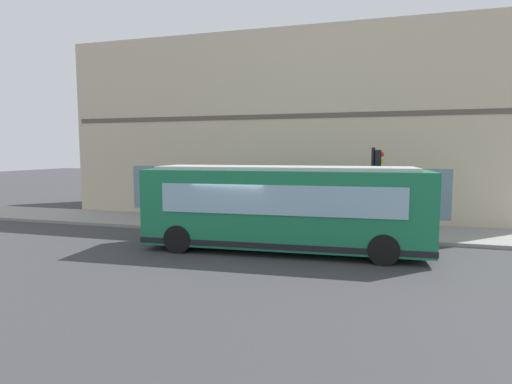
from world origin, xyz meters
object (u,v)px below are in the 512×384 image
traffic_light_near_corner (376,175)px  newspaper_vending_box (244,212)px  fire_hydrant (382,222)px  pedestrian_near_hydrant (170,201)px  pedestrian_walking_along_curb (353,206)px  city_bus_nearside (283,208)px  pedestrian_near_building_entrance (160,197)px

traffic_light_near_corner → newspaper_vending_box: (1.95, 6.16, -2.07)m
fire_hydrant → newspaper_vending_box: newspaper_vending_box is taller
pedestrian_near_hydrant → traffic_light_near_corner: bearing=-95.0°
pedestrian_walking_along_curb → newspaper_vending_box: 5.25m
city_bus_nearside → fire_hydrant: 5.63m
newspaper_vending_box → pedestrian_walking_along_curb: bearing=-82.1°
pedestrian_near_building_entrance → pedestrian_near_hydrant: size_ratio=0.93×
city_bus_nearside → newspaper_vending_box: bearing=32.1°
traffic_light_near_corner → pedestrian_walking_along_curb: bearing=20.1°
city_bus_nearside → pedestrian_walking_along_curb: size_ratio=6.55×
city_bus_nearside → fire_hydrant: city_bus_nearside is taller
fire_hydrant → pedestrian_near_building_entrance: pedestrian_near_building_entrance is taller
city_bus_nearside → fire_hydrant: size_ratio=13.72×
city_bus_nearside → pedestrian_near_hydrant: 7.31m
traffic_light_near_corner → fire_hydrant: traffic_light_near_corner is taller
traffic_light_near_corner → pedestrian_walking_along_curb: (2.67, 0.98, -1.64)m
fire_hydrant → pedestrian_near_hydrant: bearing=93.9°
traffic_light_near_corner → fire_hydrant: size_ratio=4.88×
pedestrian_near_hydrant → newspaper_vending_box: size_ratio=2.01×
city_bus_nearside → pedestrian_near_hydrant: (3.55, 6.38, -0.35)m
pedestrian_near_hydrant → pedestrian_walking_along_curb: bearing=-78.0°
fire_hydrant → city_bus_nearside: bearing=139.9°
traffic_light_near_corner → newspaper_vending_box: size_ratio=4.01×
traffic_light_near_corner → fire_hydrant: bearing=-12.6°
city_bus_nearside → newspaper_vending_box: (4.66, 2.93, -0.95)m
pedestrian_walking_along_curb → fire_hydrant: bearing=-131.2°
pedestrian_near_hydrant → pedestrian_near_building_entrance: bearing=41.2°
fire_hydrant → pedestrian_near_building_entrance: bearing=84.4°
pedestrian_near_building_entrance → pedestrian_near_hydrant: bearing=-138.8°
pedestrian_near_hydrant → fire_hydrant: bearing=-86.1°
pedestrian_near_building_entrance → newspaper_vending_box: (-0.70, -5.03, -0.52)m
pedestrian_near_hydrant → newspaper_vending_box: (1.11, -3.45, -0.60)m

